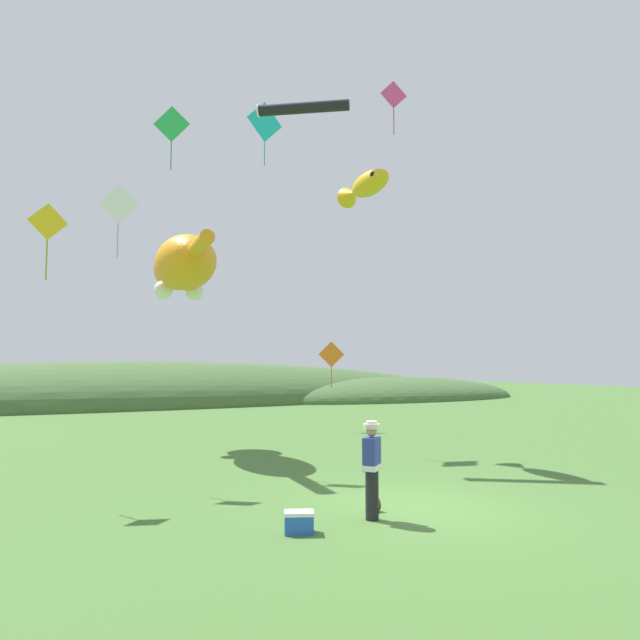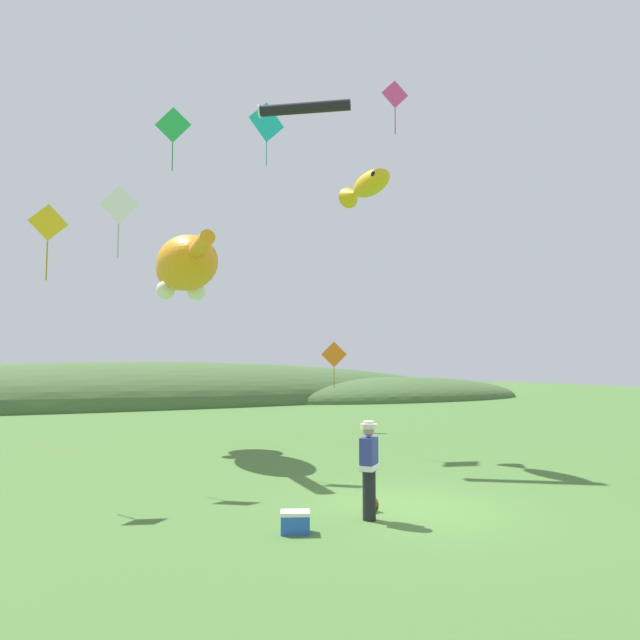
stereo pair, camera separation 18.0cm
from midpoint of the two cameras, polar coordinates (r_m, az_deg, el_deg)
ground_plane at (r=11.90m, az=9.51°, el=-18.06°), size 120.00×120.00×0.00m
distant_hill_ridge at (r=43.15m, az=-13.60°, el=-8.04°), size 59.54×16.07×5.97m
festival_attendant at (r=10.76m, az=5.41°, el=-14.38°), size 0.49×0.47×1.77m
kite_spool at (r=11.52m, az=5.64°, el=-17.88°), size 0.16×0.27×0.27m
picnic_cooler at (r=10.11m, az=-1.96°, el=-19.55°), size 0.58×0.49×0.36m
kite_giant_cat at (r=19.80m, az=-13.11°, el=5.27°), size 2.26×6.85×2.08m
kite_fish_windsock at (r=19.12m, az=4.95°, el=13.21°), size 0.96×2.80×0.85m
kite_tube_streamer at (r=19.96m, az=-1.41°, el=20.42°), size 2.71×2.10×0.44m
kite_diamond_white at (r=15.83m, az=-19.14°, el=10.80°), size 0.95×0.36×1.91m
kite_diamond_gold at (r=14.43m, az=-25.22°, el=8.70°), size 0.85×0.11×1.75m
kite_diamond_orange at (r=24.64m, az=1.62°, el=-3.50°), size 0.98×0.56×2.01m
kite_diamond_teal at (r=22.79m, az=-5.12°, el=19.07°), size 1.53×0.31×2.45m
kite_diamond_green at (r=19.37m, az=-14.21°, el=18.34°), size 1.03×0.53×2.05m
kite_diamond_pink at (r=20.63m, az=7.77°, el=21.40°), size 0.93×0.22×1.85m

